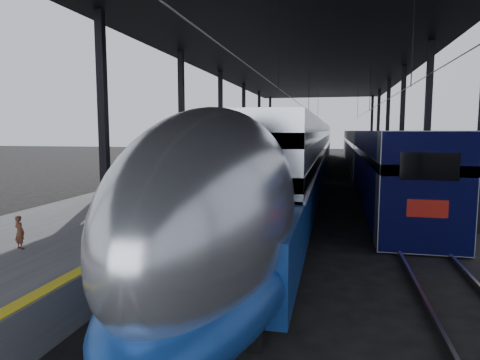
% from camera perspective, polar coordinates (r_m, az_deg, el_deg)
% --- Properties ---
extents(ground, '(160.00, 160.00, 0.00)m').
position_cam_1_polar(ground, '(13.62, -6.37, -9.70)').
color(ground, black).
rests_on(ground, ground).
extents(platform, '(6.00, 80.00, 1.00)m').
position_cam_1_polar(platform, '(33.44, -1.00, 0.92)').
color(platform, '#4C4C4F').
rests_on(platform, ground).
extents(yellow_strip, '(0.30, 80.00, 0.01)m').
position_cam_1_polar(yellow_strip, '(32.85, 3.76, 1.69)').
color(yellow_strip, gold).
rests_on(yellow_strip, platform).
extents(rails, '(6.52, 80.00, 0.16)m').
position_cam_1_polar(rails, '(32.57, 12.82, -0.14)').
color(rails, slate).
rests_on(rails, ground).
extents(canopy, '(18.00, 75.00, 9.47)m').
position_cam_1_polar(canopy, '(32.87, 8.53, 15.82)').
color(canopy, black).
rests_on(canopy, ground).
extents(tgv_train, '(3.08, 65.20, 4.42)m').
position_cam_1_polar(tgv_train, '(35.75, 8.87, 3.73)').
color(tgv_train, '#A9ABB0').
rests_on(tgv_train, ground).
extents(second_train, '(2.77, 56.05, 3.81)m').
position_cam_1_polar(second_train, '(40.89, 16.35, 3.71)').
color(second_train, navy).
rests_on(second_train, ground).
extents(child, '(0.34, 0.27, 0.80)m').
position_cam_1_polar(child, '(11.55, -27.32, -6.20)').
color(child, '#502A1A').
rests_on(child, platform).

